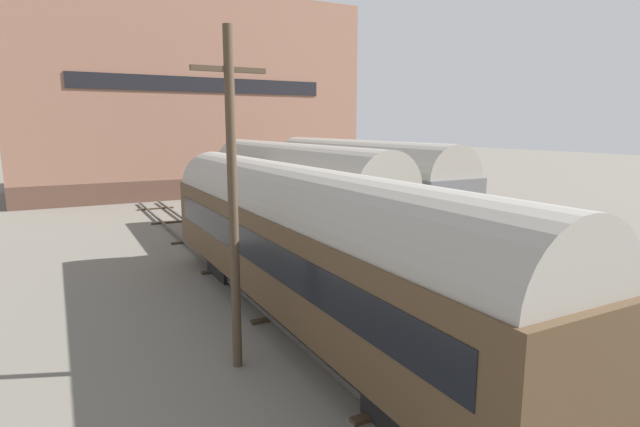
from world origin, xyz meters
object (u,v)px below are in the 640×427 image
Objects in this scene: train_car_green at (293,189)px; train_car_grey at (356,183)px; bench at (505,230)px; person_worker at (589,396)px; utility_pole at (233,198)px; train_car_brown at (299,236)px.

train_car_grey is at bearing 7.69° from train_car_green.
bench reaches higher than person_worker.
bench is (2.65, -7.98, -1.41)m from train_car_grey.
person_worker is at bearing -96.30° from train_car_green.
person_worker is (-5.98, -17.79, -1.93)m from train_car_grey.
train_car_grey is at bearing 108.37° from bench.
train_car_grey is at bearing 46.86° from utility_pole.
train_car_green is 9.09× the size of person_worker.
utility_pole reaches higher than bench.
train_car_green is (4.08, 9.23, 0.17)m from train_car_brown.
bench is (6.73, -7.43, -1.37)m from train_car_green.
train_car_green is at bearing 66.18° from train_car_brown.
utility_pole reaches higher than person_worker.
bench is at bearing 9.46° from train_car_brown.
train_car_brown is 1.12× the size of train_car_green.
train_car_brown is 10.17× the size of person_worker.
utility_pole reaches higher than train_car_brown.
utility_pole is at bearing -133.14° from train_car_grey.
train_car_grey reaches higher than train_car_brown.
bench is at bearing 14.46° from utility_pole.
bench is at bearing -71.63° from train_car_grey.
train_car_brown is 2.24× the size of utility_pole.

